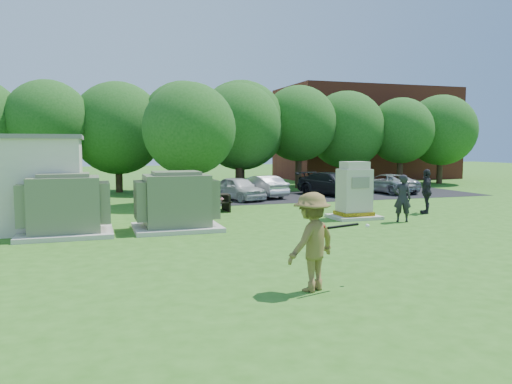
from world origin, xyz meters
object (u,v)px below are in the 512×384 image
object	(u,v)px
car_silver_a	(261,186)
person_at_picnic	(216,201)
batter	(312,242)
transformer_right	(177,202)
car_dark	(333,184)
generator_cabinet	(354,194)
person_by_generator	(402,198)
picnic_table	(209,201)
car_white	(239,188)
person_walking_right	(426,191)
car_silver_b	(387,183)
transformer_left	(65,206)

from	to	relation	value
car_silver_a	person_at_picnic	bearing A→B (deg)	43.87
batter	car_silver_a	world-z (taller)	batter
transformer_right	car_dark	distance (m)	13.94
generator_cabinet	person_by_generator	xyz separation A→B (m)	(1.30, -1.45, -0.09)
generator_cabinet	batter	xyz separation A→B (m)	(-5.90, -8.75, 0.00)
picnic_table	car_silver_a	distance (m)	6.56
car_white	car_silver_a	bearing A→B (deg)	11.42
person_walking_right	car_silver_b	distance (m)	9.45
car_dark	car_white	bearing A→B (deg)	161.26
car_silver_b	car_silver_a	bearing A→B (deg)	-8.20
generator_cabinet	person_by_generator	bearing A→B (deg)	-47.99
car_dark	person_at_picnic	bearing A→B (deg)	-165.32
transformer_left	car_silver_b	xyz separation A→B (m)	(18.39, 9.45, -0.38)
transformer_left	person_at_picnic	xyz separation A→B (m)	(5.67, 2.22, -0.25)
batter	car_silver_b	size ratio (longest dim) A/B	0.48
picnic_table	car_silver_b	distance (m)	13.53
transformer_left	batter	xyz separation A→B (m)	(5.13, -8.32, 0.05)
person_at_picnic	car_silver_a	xyz separation A→B (m)	(4.40, 7.15, -0.10)
transformer_left	car_white	xyz separation A→B (m)	(8.46, 8.50, -0.34)
person_walking_right	batter	bearing A→B (deg)	-13.74
transformer_right	car_white	distance (m)	9.75
transformer_left	transformer_right	size ratio (longest dim) A/B	1.00
car_dark	car_silver_b	distance (m)	4.02
car_white	car_silver_b	world-z (taller)	car_white
picnic_table	person_walking_right	bearing A→B (deg)	-22.05
transformer_right	car_silver_a	xyz separation A→B (m)	(6.37, 9.37, -0.35)
transformer_right	car_silver_a	size ratio (longest dim) A/B	0.79
generator_cabinet	car_dark	xyz separation A→B (m)	(3.38, 8.48, -0.33)
batter	car_white	bearing A→B (deg)	-128.58
transformer_right	person_walking_right	size ratio (longest dim) A/B	1.54
transformer_right	car_dark	world-z (taller)	transformer_right
person_by_generator	car_silver_b	size ratio (longest dim) A/B	0.43
person_walking_right	car_silver_a	size ratio (longest dim) A/B	0.52
picnic_table	person_by_generator	size ratio (longest dim) A/B	0.98
person_by_generator	car_white	size ratio (longest dim) A/B	0.50
person_by_generator	car_silver_a	xyz separation A→B (m)	(-2.26, 10.38, -0.30)
picnic_table	car_dark	xyz separation A→B (m)	(8.54, 4.59, 0.20)
person_walking_right	car_white	distance (m)	10.00
person_by_generator	car_silver_a	distance (m)	10.63
person_by_generator	car_white	world-z (taller)	person_by_generator
transformer_left	batter	bearing A→B (deg)	-58.32
person_by_generator	car_dark	size ratio (longest dim) A/B	0.39
transformer_left	person_by_generator	xyz separation A→B (m)	(12.33, -1.01, -0.04)
batter	person_by_generator	xyz separation A→B (m)	(7.20, 7.31, -0.09)
car_silver_b	picnic_table	bearing A→B (deg)	13.47
person_at_picnic	transformer_right	bearing A→B (deg)	-146.22
car_dark	car_silver_a	bearing A→B (deg)	151.26
person_by_generator	generator_cabinet	bearing A→B (deg)	-21.66
person_at_picnic	car_dark	bearing A→B (deg)	22.86
person_by_generator	person_at_picnic	distance (m)	7.41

